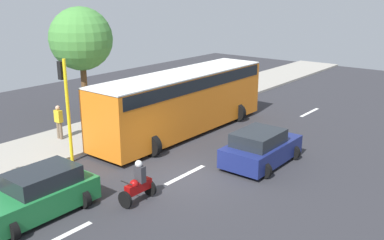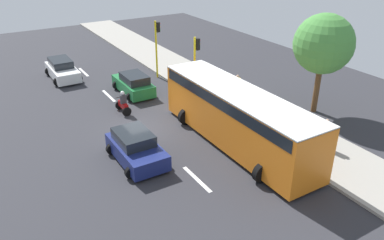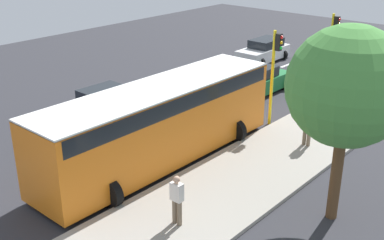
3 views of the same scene
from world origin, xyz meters
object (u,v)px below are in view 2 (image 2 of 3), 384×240
(motorcycle, at_px, (123,104))
(street_tree_center, at_px, (324,44))
(pedestrian_near_signal, at_px, (325,133))
(traffic_light_corner, at_px, (157,41))
(car_green, at_px, (134,84))
(city_bus, at_px, (237,114))
(traffic_light_midblock, at_px, (196,60))
(car_dark_blue, at_px, (136,148))
(pedestrian_by_tree, at_px, (237,86))
(car_white, at_px, (62,70))

(motorcycle, relative_size, street_tree_center, 0.24)
(pedestrian_near_signal, bearing_deg, street_tree_center, 48.33)
(street_tree_center, bearing_deg, traffic_light_corner, 117.39)
(car_green, distance_m, city_bus, 9.96)
(traffic_light_midblock, bearing_deg, motorcycle, 170.76)
(car_green, xyz_separation_m, pedestrian_near_signal, (5.48, -12.70, 0.35))
(traffic_light_midblock, bearing_deg, city_bus, -101.30)
(car_dark_blue, xyz_separation_m, pedestrian_by_tree, (9.16, 3.65, 0.35))
(city_bus, distance_m, motorcycle, 8.04)
(city_bus, xyz_separation_m, traffic_light_midblock, (1.24, 6.19, 1.08))
(city_bus, height_order, pedestrian_by_tree, city_bus)
(city_bus, bearing_deg, street_tree_center, 6.58)
(motorcycle, relative_size, traffic_light_corner, 0.34)
(pedestrian_near_signal, distance_m, traffic_light_midblock, 9.65)
(car_green, distance_m, traffic_light_corner, 4.39)
(car_white, relative_size, street_tree_center, 0.68)
(pedestrian_near_signal, relative_size, traffic_light_corner, 0.38)
(car_white, distance_m, pedestrian_near_signal, 20.66)
(car_dark_blue, height_order, car_white, same)
(pedestrian_by_tree, distance_m, traffic_light_midblock, 3.42)
(car_green, xyz_separation_m, city_bus, (1.85, -9.72, 1.14))
(pedestrian_by_tree, bearing_deg, pedestrian_near_signal, -91.16)
(car_white, distance_m, pedestrian_by_tree, 14.12)
(car_green, relative_size, pedestrian_by_tree, 2.35)
(street_tree_center, bearing_deg, motorcycle, 150.08)
(city_bus, height_order, traffic_light_midblock, traffic_light_midblock)
(motorcycle, relative_size, traffic_light_midblock, 0.34)
(pedestrian_by_tree, bearing_deg, car_green, 139.53)
(car_green, xyz_separation_m, traffic_light_midblock, (3.08, -3.54, 2.22))
(pedestrian_by_tree, xyz_separation_m, traffic_light_midblock, (-2.56, 1.28, 1.87))
(pedestrian_by_tree, bearing_deg, car_white, 130.81)
(car_white, xyz_separation_m, pedestrian_near_signal, (9.06, -18.56, 0.35))
(motorcycle, height_order, pedestrian_near_signal, pedestrian_near_signal)
(motorcycle, xyz_separation_m, traffic_light_midblock, (5.00, -0.81, 2.29))
(car_white, xyz_separation_m, street_tree_center, (12.43, -14.78, 3.75))
(car_green, distance_m, car_dark_blue, 9.16)
(car_green, bearing_deg, street_tree_center, -45.23)
(city_bus, distance_m, traffic_light_corner, 12.04)
(car_white, bearing_deg, pedestrian_near_signal, -63.97)
(car_green, height_order, car_dark_blue, same)
(traffic_light_midblock, bearing_deg, traffic_light_corner, 90.00)
(pedestrian_by_tree, distance_m, traffic_light_corner, 7.70)
(traffic_light_corner, bearing_deg, motorcycle, -135.38)
(city_bus, bearing_deg, car_white, 109.19)
(traffic_light_midblock, xyz_separation_m, street_tree_center, (5.76, -5.38, 1.53))
(car_white, bearing_deg, city_bus, -70.81)
(city_bus, bearing_deg, traffic_light_corner, 84.09)
(traffic_light_midblock, bearing_deg, car_green, 131.05)
(car_green, relative_size, traffic_light_midblock, 0.88)
(car_green, relative_size, street_tree_center, 0.63)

